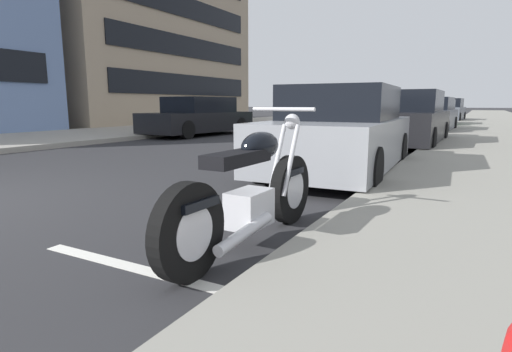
{
  "coord_description": "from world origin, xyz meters",
  "views": [
    {
      "loc": [
        -2.0,
        -5.51,
        1.16
      ],
      "look_at": [
        0.9,
        -3.93,
        0.57
      ],
      "focal_mm": 28.55,
      "sensor_mm": 36.0,
      "label": 1
    }
  ],
  "objects_px": {
    "parked_car_mid_block": "(427,116)",
    "parked_car_far_down_curb": "(436,113)",
    "parked_car_across_street": "(340,134)",
    "parked_motorcycle": "(251,194)",
    "parked_car_at_intersection": "(448,111)",
    "crossing_truck": "(349,106)",
    "car_opposite_curb": "(199,117)",
    "parked_car_second_in_row": "(406,120)"
  },
  "relations": [
    {
      "from": "parked_car_mid_block",
      "to": "parked_car_far_down_curb",
      "type": "distance_m",
      "value": 5.18
    },
    {
      "from": "parked_car_across_street",
      "to": "parked_car_mid_block",
      "type": "xyz_separation_m",
      "value": [
        11.28,
        -0.15,
        0.01
      ]
    },
    {
      "from": "parked_motorcycle",
      "to": "parked_car_at_intersection",
      "type": "height_order",
      "value": "parked_car_at_intersection"
    },
    {
      "from": "parked_motorcycle",
      "to": "parked_car_mid_block",
      "type": "distance_m",
      "value": 15.12
    },
    {
      "from": "parked_car_mid_block",
      "to": "parked_car_far_down_curb",
      "type": "xyz_separation_m",
      "value": [
        5.18,
        0.14,
        -0.01
      ]
    },
    {
      "from": "parked_car_across_street",
      "to": "parked_car_mid_block",
      "type": "bearing_deg",
      "value": -3.15
    },
    {
      "from": "parked_car_mid_block",
      "to": "crossing_truck",
      "type": "relative_size",
      "value": 0.83
    },
    {
      "from": "parked_car_at_intersection",
      "to": "car_opposite_curb",
      "type": "distance_m",
      "value": 18.57
    },
    {
      "from": "parked_car_across_street",
      "to": "car_opposite_curb",
      "type": "xyz_separation_m",
      "value": [
        5.69,
        7.14,
        -0.01
      ]
    },
    {
      "from": "parked_car_far_down_curb",
      "to": "parked_car_at_intersection",
      "type": "xyz_separation_m",
      "value": [
        6.3,
        -0.16,
        0.03
      ]
    },
    {
      "from": "parked_car_second_in_row",
      "to": "parked_car_far_down_curb",
      "type": "distance_m",
      "value": 11.05
    },
    {
      "from": "parked_car_mid_block",
      "to": "crossing_truck",
      "type": "bearing_deg",
      "value": 32.42
    },
    {
      "from": "parked_car_mid_block",
      "to": "parked_car_at_intersection",
      "type": "bearing_deg",
      "value": 2.53
    },
    {
      "from": "parked_motorcycle",
      "to": "parked_car_far_down_curb",
      "type": "height_order",
      "value": "parked_car_far_down_curb"
    },
    {
      "from": "parked_car_mid_block",
      "to": "parked_car_at_intersection",
      "type": "distance_m",
      "value": 11.48
    },
    {
      "from": "parked_motorcycle",
      "to": "parked_car_mid_block",
      "type": "bearing_deg",
      "value": 2.51
    },
    {
      "from": "parked_motorcycle",
      "to": "car_opposite_curb",
      "type": "distance_m",
      "value": 12.17
    },
    {
      "from": "crossing_truck",
      "to": "parked_car_far_down_curb",
      "type": "bearing_deg",
      "value": 136.68
    },
    {
      "from": "parked_motorcycle",
      "to": "parked_car_mid_block",
      "type": "xyz_separation_m",
      "value": [
        15.11,
        0.29,
        0.24
      ]
    },
    {
      "from": "parked_car_second_in_row",
      "to": "parked_car_mid_block",
      "type": "distance_m",
      "value": 5.87
    },
    {
      "from": "parked_car_mid_block",
      "to": "car_opposite_curb",
      "type": "height_order",
      "value": "parked_car_mid_block"
    },
    {
      "from": "parked_car_mid_block",
      "to": "parked_car_far_down_curb",
      "type": "bearing_deg",
      "value": 4.15
    },
    {
      "from": "parked_car_across_street",
      "to": "parked_car_second_in_row",
      "type": "xyz_separation_m",
      "value": [
        5.42,
        -0.23,
        0.03
      ]
    },
    {
      "from": "parked_car_second_in_row",
      "to": "car_opposite_curb",
      "type": "xyz_separation_m",
      "value": [
        0.27,
        7.37,
        -0.04
      ]
    },
    {
      "from": "parked_car_mid_block",
      "to": "parked_car_far_down_curb",
      "type": "height_order",
      "value": "parked_car_mid_block"
    },
    {
      "from": "parked_motorcycle",
      "to": "parked_car_at_intersection",
      "type": "xyz_separation_m",
      "value": [
        26.59,
        0.27,
        0.26
      ]
    },
    {
      "from": "car_opposite_curb",
      "to": "parked_car_at_intersection",
      "type": "bearing_deg",
      "value": 161.18
    },
    {
      "from": "parked_car_far_down_curb",
      "to": "parked_car_at_intersection",
      "type": "bearing_deg",
      "value": -1.51
    },
    {
      "from": "parked_car_far_down_curb",
      "to": "crossing_truck",
      "type": "bearing_deg",
      "value": 45.95
    },
    {
      "from": "parked_car_at_intersection",
      "to": "crossing_truck",
      "type": "distance_m",
      "value": 6.48
    },
    {
      "from": "parked_car_second_in_row",
      "to": "crossing_truck",
      "type": "relative_size",
      "value": 0.89
    },
    {
      "from": "parked_motorcycle",
      "to": "parked_car_across_street",
      "type": "height_order",
      "value": "parked_car_across_street"
    },
    {
      "from": "parked_car_mid_block",
      "to": "crossing_truck",
      "type": "xyz_separation_m",
      "value": [
        11.27,
        6.45,
        0.29
      ]
    },
    {
      "from": "parked_car_at_intersection",
      "to": "parked_motorcycle",
      "type": "bearing_deg",
      "value": -175.87
    },
    {
      "from": "parked_car_across_street",
      "to": "parked_car_mid_block",
      "type": "distance_m",
      "value": 11.28
    },
    {
      "from": "parked_car_second_in_row",
      "to": "parked_car_at_intersection",
      "type": "distance_m",
      "value": 17.34
    },
    {
      "from": "parked_motorcycle",
      "to": "car_opposite_curb",
      "type": "bearing_deg",
      "value": 39.95
    },
    {
      "from": "parked_car_second_in_row",
      "to": "crossing_truck",
      "type": "xyz_separation_m",
      "value": [
        17.14,
        6.53,
        0.26
      ]
    },
    {
      "from": "parked_car_across_street",
      "to": "parked_car_far_down_curb",
      "type": "xyz_separation_m",
      "value": [
        16.46,
        -0.01,
        -0.01
      ]
    },
    {
      "from": "parked_car_far_down_curb",
      "to": "car_opposite_curb",
      "type": "bearing_deg",
      "value": 146.32
    },
    {
      "from": "parked_car_mid_block",
      "to": "car_opposite_curb",
      "type": "xyz_separation_m",
      "value": [
        -5.59,
        7.29,
        -0.01
      ]
    },
    {
      "from": "parked_car_second_in_row",
      "to": "parked_car_far_down_curb",
      "type": "xyz_separation_m",
      "value": [
        11.05,
        0.22,
        -0.04
      ]
    }
  ]
}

